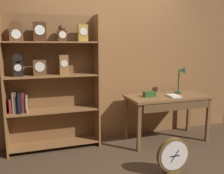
% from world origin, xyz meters
% --- Properties ---
extents(back_wood_panel, '(4.80, 0.05, 2.60)m').
position_xyz_m(back_wood_panel, '(0.00, 1.35, 1.30)').
color(back_wood_panel, brown).
rests_on(back_wood_panel, ground).
extents(bookshelf, '(1.35, 0.32, 2.01)m').
position_xyz_m(bookshelf, '(-1.02, 1.17, 1.07)').
color(bookshelf, brown).
rests_on(bookshelf, ground).
extents(workbench, '(1.33, 0.62, 0.76)m').
position_xyz_m(workbench, '(0.82, 0.88, 0.67)').
color(workbench, brown).
rests_on(workbench, ground).
extents(desk_lamp, '(0.19, 0.19, 0.47)m').
position_xyz_m(desk_lamp, '(1.14, 0.99, 1.06)').
color(desk_lamp, '#1E472D').
rests_on(desk_lamp, workbench).
extents(toolbox_small, '(0.19, 0.10, 0.08)m').
position_xyz_m(toolbox_small, '(0.50, 0.92, 0.80)').
color(toolbox_small, '#2D5123').
rests_on(toolbox_small, workbench).
extents(open_repair_manual, '(0.17, 0.22, 0.02)m').
position_xyz_m(open_repair_manual, '(0.86, 0.79, 0.77)').
color(open_repair_manual, silver).
rests_on(open_repair_manual, workbench).
extents(round_clock_large, '(0.42, 0.11, 0.46)m').
position_xyz_m(round_clock_large, '(0.32, -0.09, 0.24)').
color(round_clock_large, brown).
rests_on(round_clock_large, ground).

